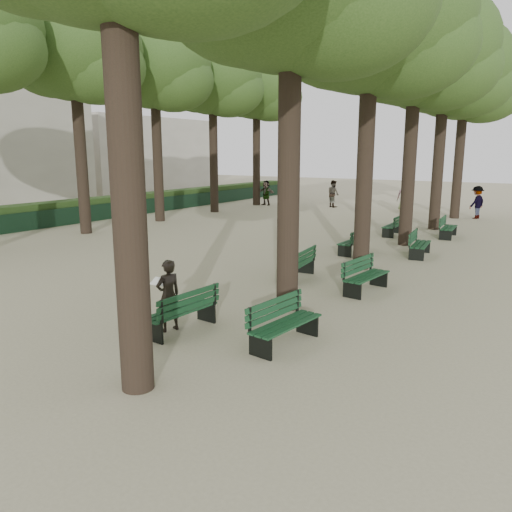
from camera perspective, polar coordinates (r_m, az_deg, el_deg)
The scene contains 25 objects.
ground at distance 10.86m, azimuth -11.34°, elevation -8.63°, with size 120.00×120.00×0.00m, color tan.
tree_central_2 at distance 16.75m, azimuth 13.07°, elevation 25.01°, with size 6.00×6.00×9.95m.
tree_central_3 at distance 21.41m, azimuth 17.88°, elevation 21.79°, with size 6.00×6.00×9.95m.
tree_central_4 at distance 26.20m, azimuth 20.84°, elevation 19.67°, with size 6.00×6.00×9.95m.
tree_central_5 at distance 31.06m, azimuth 22.83°, elevation 18.17°, with size 6.00×6.00×9.95m.
tree_far_2 at distance 24.87m, azimuth -20.15°, elevation 21.33°, with size 6.00×6.00×10.45m.
tree_far_3 at distance 28.22m, azimuth -11.59°, elevation 20.57°, with size 6.00×6.00×10.45m.
tree_far_4 at distance 32.00m, azimuth -5.02°, elevation 19.69°, with size 6.00×6.00×10.45m.
tree_far_5 at distance 36.09m, azimuth 0.06°, elevation 18.83°, with size 6.00×6.00×10.45m.
bench_left_0 at distance 10.80m, azimuth -8.54°, elevation -7.10°, with size 0.71×1.84×0.92m.
bench_left_1 at distance 15.02m, azimuth 4.68°, elevation -1.60°, with size 0.76×1.85×0.92m.
bench_left_2 at distance 19.08m, azimuth 11.04°, elevation 1.11°, with size 0.62×1.82×0.92m.
bench_left_3 at distance 23.61m, azimuth 15.37°, elevation 2.94°, with size 0.62×1.81×0.92m.
bench_right_0 at distance 9.94m, azimuth 3.38°, elevation -8.69°, with size 0.79×1.86×0.92m.
bench_right_1 at distance 13.90m, azimuth 12.47°, elevation -2.95°, with size 0.78×1.85×0.92m.
bench_right_2 at distance 19.14m, azimuth 18.22°, elevation 0.76°, with size 0.76×1.85×0.92m.
bench_right_3 at distance 23.78m, azimuth 21.11°, elevation 2.63°, with size 0.68×1.83×0.92m.
man_with_map at distance 10.72m, azimuth -9.99°, elevation -4.46°, with size 0.67×0.68×1.55m.
pedestrian_b at distance 31.12m, azimuth 23.93°, elevation 5.62°, with size 1.20×0.37×1.86m, color #262628.
pedestrian_a at distance 34.86m, azimuth 8.82°, elevation 7.05°, with size 0.90×0.37×1.84m, color #262628.
pedestrian_e at distance 35.82m, azimuth 1.15°, elevation 7.24°, with size 1.63×0.35×1.76m, color #262628.
pedestrian_d at distance 33.68m, azimuth 16.61°, elevation 6.57°, with size 0.92×0.38×1.89m, color #262628.
fence at distance 28.89m, azimuth -18.03°, elevation 4.70°, with size 0.08×42.00×0.90m, color black.
hedge at distance 29.41m, azimuth -18.93°, elevation 5.05°, with size 1.20×42.00×1.20m, color #203C14.
building_far at distance 54.77m, azimuth -15.07°, elevation 11.18°, with size 12.00×16.00×7.00m, color #B7B2A3.
Camera 1 is at (7.11, -7.30, 3.76)m, focal length 35.00 mm.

